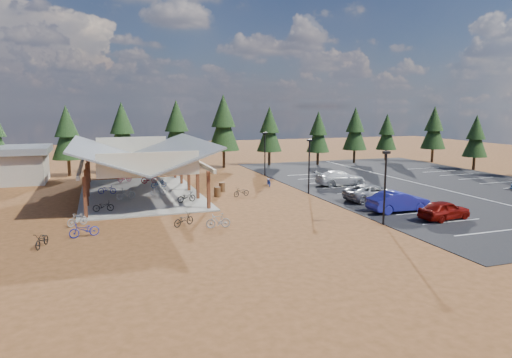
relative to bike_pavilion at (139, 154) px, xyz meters
name	(u,v)px	position (x,y,z in m)	size (l,w,h in m)	color
ground	(266,201)	(10.00, -7.00, -3.82)	(140.00, 140.00, 0.00)	brown
asphalt_lot	(420,184)	(28.50, -4.00, -3.80)	(27.00, 44.00, 0.04)	black
concrete_pad	(140,194)	(0.00, 0.00, -3.77)	(10.60, 18.60, 0.10)	gray
bike_pavilion	(139,154)	(0.00, 0.00, 0.00)	(11.65, 19.40, 4.97)	#573219
lamp_post_0	(385,183)	(15.00, -17.00, -0.85)	(0.50, 0.25, 5.14)	black
lamp_post_1	(309,162)	(15.00, -5.00, -0.85)	(0.50, 0.25, 5.14)	black
lamp_post_2	(265,151)	(15.00, 7.00, -0.85)	(0.50, 0.25, 5.14)	black
trash_bin_0	(217,192)	(6.52, -3.56, -3.37)	(0.60, 0.60, 0.90)	#51351D
trash_bin_1	(222,187)	(7.56, -1.33, -3.37)	(0.60, 0.60, 0.90)	#51351D
pine_1	(67,133)	(-6.92, 14.25, 1.25)	(3.57, 3.57, 8.32)	#382314
pine_2	(122,130)	(-0.70, 14.52, 1.50)	(3.74, 3.74, 8.72)	#382314
pine_3	(177,128)	(5.94, 14.72, 1.66)	(3.85, 3.85, 8.98)	#382314
pine_4	(223,123)	(12.27, 15.49, 2.13)	(4.18, 4.18, 9.74)	#382314
pine_5	(269,130)	(18.92, 15.88, 1.15)	(3.50, 3.50, 8.15)	#382314
pine_6	(318,132)	(25.54, 14.14, 0.76)	(3.22, 3.22, 7.51)	#382314
pine_7	(355,129)	(31.51, 14.32, 1.10)	(3.47, 3.47, 8.07)	#382314
pine_8	(387,132)	(37.49, 15.20, 0.49)	(3.04, 3.04, 7.08)	#382314
pine_12	(476,136)	(42.34, 2.92, 0.51)	(3.05, 3.05, 7.11)	#382314
pine_13	(434,128)	(43.06, 11.62, 1.20)	(3.53, 3.53, 8.22)	#382314
bike_0	(103,206)	(-3.37, -6.81, -3.31)	(0.55, 1.57, 0.82)	black
bike_1	(126,194)	(-1.45, -2.52, -3.22)	(0.48, 1.68, 1.01)	gray
bike_2	(107,189)	(-2.95, 0.61, -3.29)	(0.58, 1.66, 0.87)	navy
bike_3	(125,178)	(-1.01, 7.15, -3.26)	(0.44, 1.54, 0.93)	maroon
bike_4	(186,197)	(3.35, -5.47, -3.28)	(0.59, 1.70, 0.89)	black
bike_5	(159,190)	(1.51, -1.48, -3.28)	(0.42, 1.49, 0.90)	#A0A1A8
bike_6	(159,183)	(2.01, 2.39, -3.29)	(0.58, 1.66, 0.87)	navy
bike_7	(149,179)	(1.39, 5.21, -3.22)	(0.48, 1.69, 1.02)	maroon
bike_8	(42,240)	(-6.86, -14.94, -3.38)	(0.60, 1.71, 0.90)	black
bike_9	(77,220)	(-5.12, -10.43, -3.37)	(0.43, 1.50, 0.90)	gray
bike_10	(84,230)	(-4.59, -13.46, -3.34)	(0.64, 1.84, 0.96)	#1A2598
bike_12	(184,220)	(1.80, -12.81, -3.37)	(0.60, 1.71, 0.90)	black
bike_13	(218,221)	(3.92, -14.10, -3.32)	(0.47, 1.67, 1.00)	gray
bike_14	(269,182)	(13.00, 0.29, -3.37)	(0.60, 1.71, 0.90)	navy
bike_16	(241,192)	(8.63, -4.20, -3.40)	(0.56, 1.62, 0.85)	black
car_0	(444,210)	(19.94, -17.28, -3.08)	(1.65, 4.11, 1.40)	maroon
car_1	(399,202)	(18.34, -14.12, -2.98)	(1.70, 4.87, 1.61)	#22269F
car_2	(372,192)	(18.80, -9.80, -3.07)	(2.37, 5.13, 1.43)	gray
car_3	(340,178)	(20.05, -2.02, -3.02)	(2.13, 5.25, 1.52)	silver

